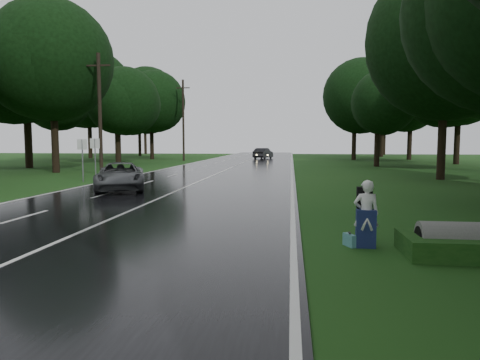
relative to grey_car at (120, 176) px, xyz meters
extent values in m
plane|color=#1A4113|center=(3.01, -10.07, -0.75)|extent=(160.00, 160.00, 0.00)
cube|color=black|center=(3.01, 9.93, -0.73)|extent=(12.00, 140.00, 0.04)
cube|color=silver|center=(3.01, 9.93, -0.70)|extent=(0.12, 140.00, 0.01)
imported|color=#4D5053|center=(0.00, 0.00, 0.00)|extent=(3.93, 5.57, 1.41)
imported|color=black|center=(4.64, 42.23, 0.07)|extent=(2.83, 5.00, 1.56)
imported|color=silver|center=(10.52, -10.86, 0.06)|extent=(0.61, 0.41, 1.62)
cube|color=#17214C|center=(10.52, -10.86, -0.29)|extent=(0.47, 0.32, 0.90)
cube|color=black|center=(10.50, -10.62, 0.42)|extent=(0.38, 0.21, 0.52)
cube|color=teal|center=(10.15, -10.82, -0.60)|extent=(0.28, 0.44, 0.30)
cylinder|color=slate|center=(12.32, -11.43, -0.75)|extent=(1.52, 0.76, 0.76)
camera|label=1|loc=(8.73, -21.24, 1.76)|focal=32.27mm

